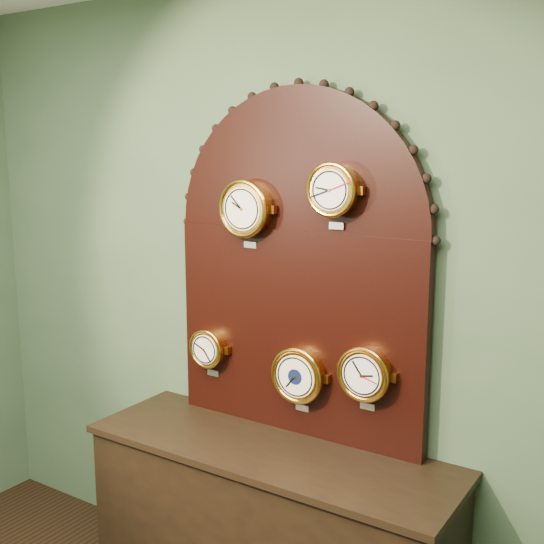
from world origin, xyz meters
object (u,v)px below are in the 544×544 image
Objects in this scene: roman_clock at (246,209)px; arabic_clock at (333,190)px; shop_counter at (269,540)px; tide_clock at (365,374)px; display_board at (297,254)px; hygrometer at (209,348)px; barometer at (299,375)px.

arabic_clock is at bearing 0.11° from roman_clock.
arabic_clock is (0.20, 0.15, 1.51)m from shop_counter.
tide_clock reaches higher than shop_counter.
roman_clock is at bearing -163.12° from display_board.
tide_clock is at bearing -10.46° from display_board.
display_board reaches higher than shop_counter.
hygrometer is 0.49m from barometer.
hygrometer is 0.79× the size of barometer.
display_board is at bearing 16.88° from roman_clock.
shop_counter is 0.89m from hygrometer.
arabic_clock reaches higher than shop_counter.
arabic_clock is 0.96× the size of tide_clock.
hygrometer reaches higher than shop_counter.
roman_clock is at bearing -179.94° from tide_clock.
shop_counter is 5.27× the size of roman_clock.
display_board is 6.41× the size of hygrometer.
display_board is 0.58m from tide_clock.
hygrometer is at bearing 160.71° from shop_counter.
roman_clock is at bearing -179.89° from arabic_clock.
hygrometer is 0.80m from tide_clock.
hygrometer is at bearing 179.55° from roman_clock.
arabic_clock is 0.81m from barometer.
arabic_clock is 0.75m from tide_clock.
display_board reaches higher than barometer.
tide_clock is (0.58, 0.00, -0.64)m from roman_clock.
arabic_clock is at bearing -0.08° from hygrometer.
roman_clock is 1.27× the size of hygrometer.
roman_clock is (-0.22, -0.07, 0.19)m from display_board.
roman_clock is 0.86m from tide_clock.
shop_counter is at bearing -108.46° from barometer.
hygrometer is (-0.22, 0.00, -0.66)m from roman_clock.
tide_clock is at bearing -0.08° from hygrometer.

